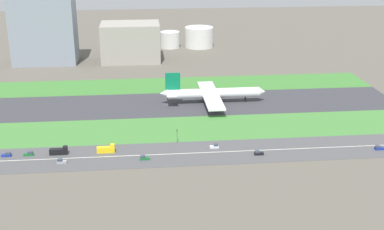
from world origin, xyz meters
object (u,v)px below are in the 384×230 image
Objects in this scene: car_2 at (29,154)px; fuel_tank_east at (199,37)px; car_4 at (61,161)px; hangar_building at (131,42)px; car_1 at (7,155)px; airliner at (211,93)px; truck_0 at (106,149)px; car_0 at (215,146)px; car_3 at (144,158)px; fuel_tank_centre at (170,40)px; fuel_tank_west at (135,39)px; truck_1 at (59,151)px; car_6 at (258,153)px; traffic_light at (177,135)px; car_5 at (379,148)px; terminal_building at (44,29)px.

car_2 is 250.80m from fuel_tank_east.
hangar_building is at bearing -98.74° from car_4.
fuel_tank_east is (116.46, 227.00, 8.06)m from car_1.
airliner reaches higher than truck_0.
car_0 is 98.15m from car_1.
fuel_tank_east reaches higher than car_0.
car_0 is 52.02m from truck_0.
car_3 is 1.00× the size of car_4.
fuel_tank_west is at bearing 180.00° from fuel_tank_centre.
truck_1 reaches higher than car_0.
hangar_building is at bearing -87.61° from car_3.
traffic_light is (-37.10, 17.99, 3.37)m from car_6.
car_1 is 24.09m from truck_1.
car_3 is 192.69m from hangar_building.
fuel_tank_west reaches higher than car_5.
fuel_tank_east is (10.78, 159.00, 2.75)m from airliner.
car_0 is at bearing -80.28° from fuel_tank_west.
car_3 is 1.00× the size of car_1.
fuel_tank_centre reaches higher than car_1.
car_0 is at bearing -163.73° from car_3.
car_1 is at bearing -8.90° from car_3.
truck_0 reaches higher than car_5.
fuel_tank_centre is (26.28, 237.00, 6.27)m from car_3.
fuel_tank_centre is at bearing 87.46° from traffic_light.
car_6 is at bearing -6.11° from truck_1.
truck_1 is at bearing -77.11° from car_4.
truck_1 is 1.91× the size of car_6.
car_5 is 264.62m from fuel_tank_west.
terminal_building is at bearing -78.95° from car_4.
car_4 is 0.17× the size of fuel_tank_east.
fuel_tank_west is 1.10× the size of fuel_tank_centre.
fuel_tank_east is (57.19, 0.00, 0.10)m from fuel_tank_west.
car_3 is 207.81m from terminal_building.
terminal_building is at bearing 135.70° from airliner.
terminal_building is at bearing 96.66° from car_2.
car_6 is (91.20, 0.00, 0.00)m from car_4.
car_0 and car_4 have the same top height.
car_6 is 237.14m from fuel_tank_east.
truck_1 is at bearing -98.81° from fuel_tank_west.
truck_0 is at bearing -93.06° from hangar_building.
fuel_tank_east is (106.34, 227.00, 8.06)m from car_2.
car_4 is 0.08× the size of terminal_building.
car_2 is at bearing -5.32° from car_6.
car_4 is 91.20m from car_6.
fuel_tank_east reaches higher than car_1.
car_4 is 10.29m from truck_1.
car_4 is at bearing -135.48° from airliner.
car_5 is (71.02, -78.00, -5.31)m from airliner.
car_2 is 0.09× the size of hangar_building.
car_2 is at bearing 0.00° from car_1.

